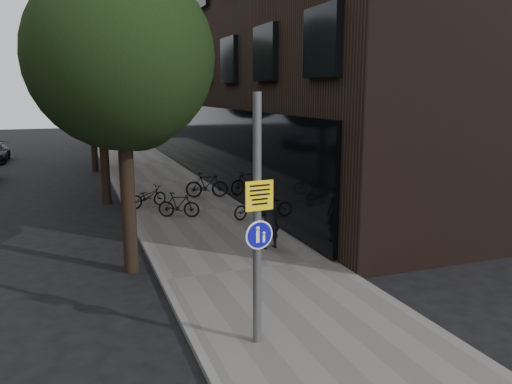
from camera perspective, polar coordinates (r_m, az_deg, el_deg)
name	(u,v)px	position (r m, az deg, el deg)	size (l,w,h in m)	color
ground	(300,333)	(9.85, 5.09, -15.78)	(120.00, 120.00, 0.00)	black
sidewalk	(192,212)	(18.87, -7.35, -2.29)	(4.50, 60.00, 0.12)	slate
curb_edge	(131,217)	(18.52, -14.15, -2.80)	(0.15, 60.00, 0.13)	slate
building_right_dark_brick	(274,17)	(32.65, 2.12, 19.31)	(12.00, 40.00, 18.00)	black
street_tree_near	(124,65)	(12.61, -14.90, 13.82)	(4.40, 4.40, 7.50)	black
street_tree_mid	(101,76)	(21.08, -17.28, 12.57)	(5.00, 5.00, 7.80)	black
street_tree_far	(91,81)	(30.06, -18.33, 12.00)	(5.00, 5.00, 7.80)	black
signpost	(257,221)	(8.47, 0.12, -3.39)	(0.51, 0.15, 4.37)	#595B5E
pedestrian	(269,219)	(14.06, 1.55, -3.15)	(0.61, 0.40, 1.69)	black
parked_bike_facade_near	(252,206)	(17.52, -0.42, -1.67)	(0.55, 1.58, 0.83)	black
parked_bike_facade_far	(207,185)	(21.06, -5.65, 0.83)	(0.50, 1.78, 1.07)	black
parked_bike_curb_near	(148,197)	(19.64, -12.27, -0.51)	(0.55, 1.57, 0.82)	black
parked_bike_curb_far	(179,205)	(17.84, -8.82, -1.46)	(0.42, 1.49, 0.89)	black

